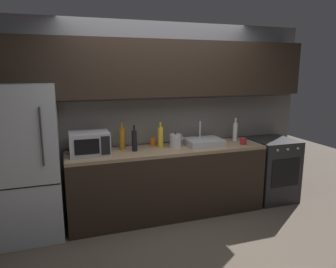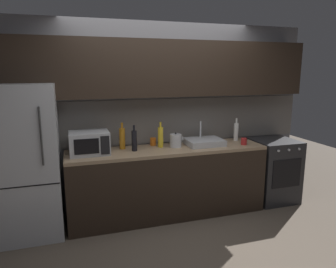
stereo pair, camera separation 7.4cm
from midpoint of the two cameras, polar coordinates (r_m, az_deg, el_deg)
ground_plane at (r=3.57m, az=5.24°, el=-20.27°), size 10.00×10.00×0.00m
back_wall at (r=4.18m, az=-0.76°, el=7.01°), size 4.28×0.44×2.50m
counter_run at (r=4.13m, az=0.49°, el=-8.68°), size 2.54×0.60×0.90m
refrigerator at (r=3.85m, az=-23.64°, el=-4.63°), size 0.68×0.69×1.74m
oven_range at (r=4.85m, az=19.01°, el=-6.23°), size 0.60×0.62×0.90m
microwave at (r=3.81m, az=-13.61°, el=-1.60°), size 0.46×0.35×0.27m
sink_basin at (r=4.20m, az=7.11°, el=-1.44°), size 0.48×0.38×0.30m
kettle at (r=4.06m, az=1.94°, el=-1.19°), size 0.19×0.15×0.19m
wine_bottle_white at (r=4.52m, az=12.76°, el=0.46°), size 0.07×0.07×0.32m
wine_bottle_dark at (r=3.86m, az=-5.63°, el=-1.17°), size 0.07×0.07×0.32m
wine_bottle_yellow at (r=4.03m, az=-0.85°, el=-0.51°), size 0.07×0.07×0.33m
wine_bottle_amber at (r=3.98m, az=-7.82°, el=-0.75°), size 0.07×0.07×0.34m
mug_orange at (r=4.15m, az=-2.24°, el=-1.40°), size 0.08×0.08×0.10m
mug_red at (r=4.31m, az=14.15°, el=-1.32°), size 0.08×0.08×0.09m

